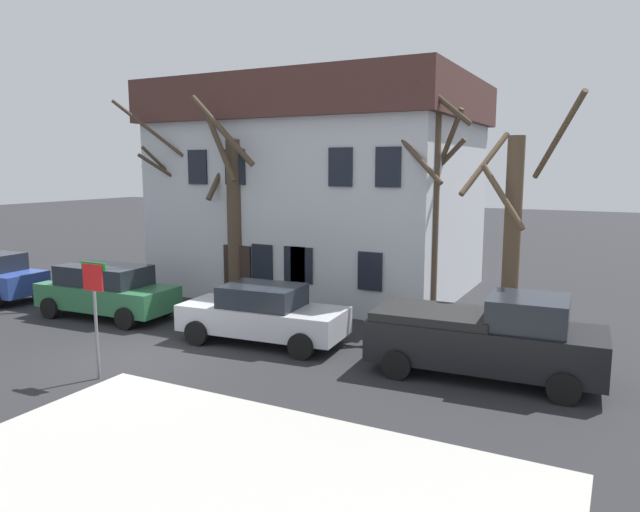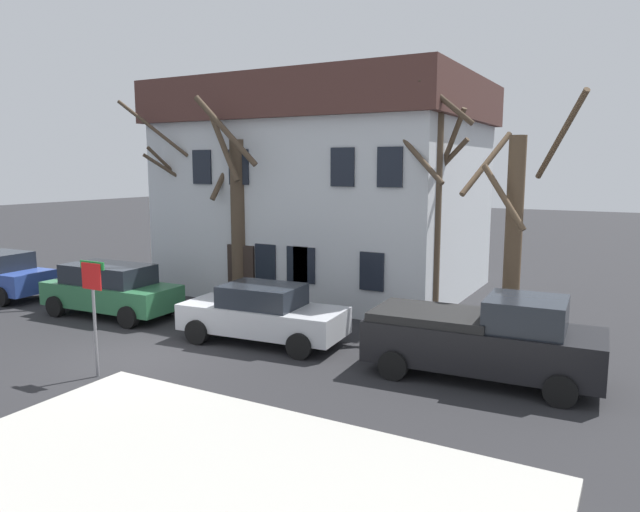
# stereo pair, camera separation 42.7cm
# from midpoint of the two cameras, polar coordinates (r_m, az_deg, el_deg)

# --- Properties ---
(ground_plane) EXTENTS (120.00, 120.00, 0.00)m
(ground_plane) POSITION_cam_midpoint_polar(r_m,az_deg,el_deg) (15.99, -17.78, -9.31)
(ground_plane) COLOR #262628
(building_main) EXTENTS (11.52, 8.63, 7.95)m
(building_main) POSITION_cam_midpoint_polar(r_m,az_deg,el_deg) (23.40, -0.33, 6.74)
(building_main) COLOR silver
(building_main) RESTS_ON ground_plane
(tree_bare_near) EXTENTS (3.07, 3.10, 7.15)m
(tree_bare_near) POSITION_cam_midpoint_polar(r_m,az_deg,el_deg) (23.33, -15.86, 4.97)
(tree_bare_near) COLOR #4C3D2D
(tree_bare_near) RESTS_ON ground_plane
(tree_bare_mid) EXTENTS (2.25, 2.25, 7.11)m
(tree_bare_mid) POSITION_cam_midpoint_polar(r_m,az_deg,el_deg) (20.66, -8.97, 4.14)
(tree_bare_mid) COLOR #4C3D2D
(tree_bare_mid) RESTS_ON ground_plane
(tree_bare_far) EXTENTS (2.60, 2.32, 7.70)m
(tree_bare_far) POSITION_cam_midpoint_polar(r_m,az_deg,el_deg) (18.40, 10.16, 6.17)
(tree_bare_far) COLOR #4C3D2D
(tree_bare_far) RESTS_ON ground_plane
(tree_bare_end) EXTENTS (3.09, 2.54, 6.72)m
(tree_bare_end) POSITION_cam_midpoint_polar(r_m,az_deg,el_deg) (16.65, 17.46, 2.41)
(tree_bare_end) COLOR brown
(tree_bare_end) RESTS_ON ground_plane
(car_green_wagon) EXTENTS (4.67, 2.16, 1.69)m
(car_green_wagon) POSITION_cam_midpoint_polar(r_m,az_deg,el_deg) (20.22, -20.54, -3.12)
(car_green_wagon) COLOR #2D6B42
(car_green_wagon) RESTS_ON ground_plane
(car_silver_sedan) EXTENTS (4.71, 2.29, 1.62)m
(car_silver_sedan) POSITION_cam_midpoint_polar(r_m,az_deg,el_deg) (16.33, -6.31, -5.59)
(car_silver_sedan) COLOR #B7BABF
(car_silver_sedan) RESTS_ON ground_plane
(pickup_truck_black) EXTENTS (5.30, 2.37, 1.97)m
(pickup_truck_black) POSITION_cam_midpoint_polar(r_m,az_deg,el_deg) (14.07, 14.95, -7.59)
(pickup_truck_black) COLOR black
(pickup_truck_black) RESTS_ON ground_plane
(street_sign_pole) EXTENTS (0.76, 0.07, 2.70)m
(street_sign_pole) POSITION_cam_midpoint_polar(r_m,az_deg,el_deg) (14.27, -21.80, -3.78)
(street_sign_pole) COLOR slate
(street_sign_pole) RESTS_ON ground_plane
(bicycle_leaning) EXTENTS (1.75, 0.12, 1.03)m
(bicycle_leaning) POSITION_cam_midpoint_polar(r_m,az_deg,el_deg) (24.32, -17.93, -2.32)
(bicycle_leaning) COLOR black
(bicycle_leaning) RESTS_ON ground_plane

